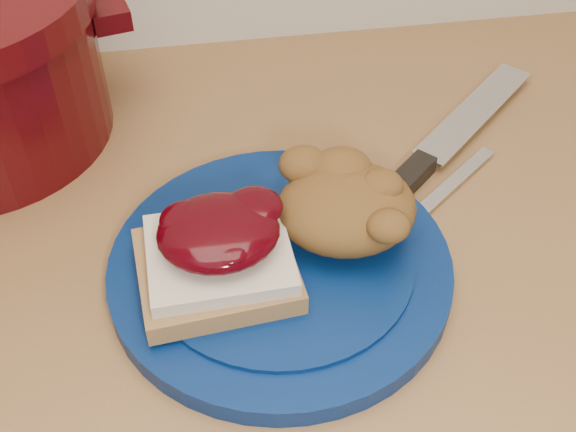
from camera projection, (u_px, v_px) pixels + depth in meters
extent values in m
cylinder|color=#051D51|center=(280.00, 267.00, 0.61)|extent=(0.29, 0.29, 0.02)
cube|color=olive|center=(217.00, 270.00, 0.58)|extent=(0.13, 0.12, 0.02)
cube|color=beige|center=(219.00, 254.00, 0.57)|extent=(0.12, 0.10, 0.01)
ellipsoid|color=black|center=(218.00, 232.00, 0.56)|extent=(0.10, 0.09, 0.03)
ellipsoid|color=brown|center=(347.00, 208.00, 0.60)|extent=(0.12, 0.10, 0.06)
cube|color=black|center=(394.00, 193.00, 0.68)|extent=(0.11, 0.10, 0.02)
cube|color=silver|center=(475.00, 111.00, 0.77)|extent=(0.17, 0.16, 0.00)
cube|color=silver|center=(441.00, 193.00, 0.69)|extent=(0.14, 0.12, 0.00)
cube|color=#3C0608|center=(107.00, 10.00, 0.72)|extent=(0.05, 0.07, 0.02)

